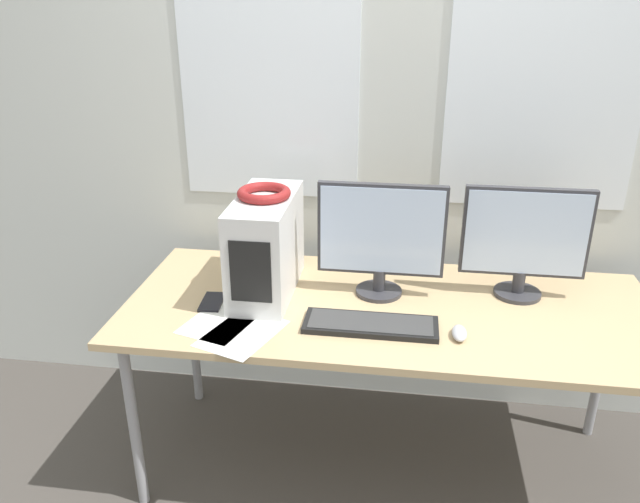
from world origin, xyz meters
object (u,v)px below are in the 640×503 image
Objects in this scene: headphones at (264,193)px; mouse at (459,333)px; pc_tower at (266,245)px; keyboard at (371,325)px; cell_phone at (212,302)px; monitor_right_near at (525,240)px; monitor_main at (381,237)px.

headphones is 0.85m from mouse.
pc_tower is 0.78m from mouse.
pc_tower is 0.51m from keyboard.
mouse is at bearing -11.44° from cell_phone.
pc_tower is at bearing 160.90° from mouse.
monitor_right_near is at bearing 5.93° from pc_tower.
headphones reaches higher than keyboard.
pc_tower is 2.44× the size of headphones.
headphones is 1.28× the size of cell_phone.
monitor_main reaches higher than headphones.
mouse is at bearing -4.03° from keyboard.
monitor_right_near is 1.19m from cell_phone.
monitor_main is 0.68m from cell_phone.
monitor_right_near is (0.96, 0.10, 0.04)m from pc_tower.
mouse is (0.72, -0.25, -0.17)m from pc_tower.
monitor_main is 1.02× the size of keyboard.
cell_phone is at bearing 171.03° from keyboard.
headphones is at bearing 151.32° from keyboard.
headphones is 1.90× the size of mouse.
headphones is at bearing 160.84° from mouse.
pc_tower is 0.44m from monitor_main.
monitor_right_near is 0.48m from mouse.
keyboard is at bearing -92.78° from monitor_main.
monitor_main reaches higher than pc_tower.
mouse is (0.29, -0.29, -0.22)m from monitor_main.
mouse is 0.67× the size of cell_phone.
headphones is 0.42× the size of keyboard.
keyboard is at bearing -148.81° from monitor_right_near.
mouse reaches higher than keyboard.
monitor_main is at bearing 87.22° from keyboard.
headphones is at bearing 90.00° from pc_tower.
monitor_right_near reaches higher than cell_phone.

